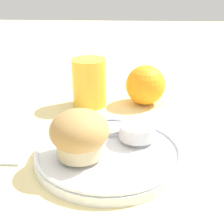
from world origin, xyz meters
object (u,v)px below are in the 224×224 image
object	(u,v)px
muffin	(79,134)
butter_knife	(107,132)
orange_fruit	(145,85)
juice_glass	(89,83)

from	to	relation	value
muffin	butter_knife	distance (m)	0.08
muffin	orange_fruit	distance (m)	0.27
butter_knife	juice_glass	xyz separation A→B (m)	(-0.05, 0.17, 0.03)
butter_knife	juice_glass	world-z (taller)	juice_glass
orange_fruit	juice_glass	xyz separation A→B (m)	(-0.12, -0.01, 0.01)
butter_knife	orange_fruit	bearing A→B (deg)	52.27
muffin	juice_glass	bearing A→B (deg)	93.60
muffin	orange_fruit	size ratio (longest dim) A/B	1.00
butter_knife	orange_fruit	size ratio (longest dim) A/B	1.80
muffin	juice_glass	size ratio (longest dim) A/B	0.84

